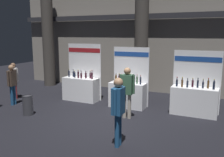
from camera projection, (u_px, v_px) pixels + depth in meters
The scene contains 10 objects.
ground_plane at pixel (103, 121), 8.29m from camera, with size 29.12×29.12×0.00m, color black.
hall_colonnade at pixel (147, 25), 11.82m from camera, with size 14.56×1.45×6.64m.
exhibitor_booth_0 at pixel (81, 86), 10.74m from camera, with size 1.61×0.66×2.43m.
exhibitor_booth_1 at pixel (128, 92), 9.76m from camera, with size 1.47×0.66×2.34m.
exhibitor_booth_2 at pixel (194, 98), 8.82m from camera, with size 1.66×0.66×2.27m.
trash_bin at pixel (28, 105), 8.82m from camera, with size 0.36×0.36×0.71m.
visitor_1 at pixel (12, 82), 9.98m from camera, with size 0.24×0.50×1.63m.
visitor_2 at pixel (118, 106), 6.24m from camera, with size 0.26×0.54×1.80m.
visitor_5 at pixel (14, 78), 10.95m from camera, with size 0.54×0.36×1.60m.
visitor_6 at pixel (127, 88), 8.36m from camera, with size 0.53×0.27×1.75m.
Camera 1 is at (3.65, -7.01, 2.88)m, focal length 39.86 mm.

